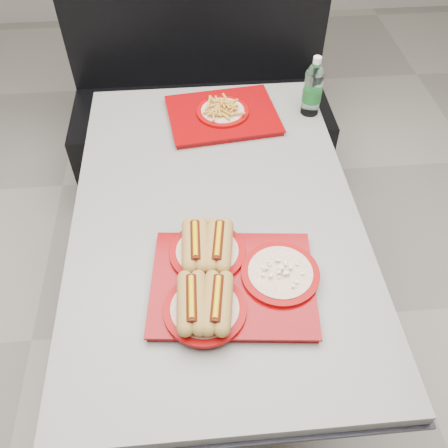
{
  "coord_description": "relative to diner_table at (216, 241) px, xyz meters",
  "views": [
    {
      "loc": [
        -0.06,
        -1.04,
        1.85
      ],
      "look_at": [
        0.01,
        -0.14,
        0.83
      ],
      "focal_mm": 38.0,
      "sensor_mm": 36.0,
      "label": 1
    }
  ],
  "objects": [
    {
      "name": "ground",
      "position": [
        0.0,
        0.0,
        -0.58
      ],
      "size": [
        6.0,
        6.0,
        0.0
      ],
      "primitive_type": "plane",
      "color": "#9D998D",
      "rests_on": "ground"
    },
    {
      "name": "diner_table",
      "position": [
        0.0,
        0.0,
        0.0
      ],
      "size": [
        0.92,
        1.42,
        0.75
      ],
      "color": "black",
      "rests_on": "ground"
    },
    {
      "name": "booth_bench",
      "position": [
        0.0,
        1.09,
        -0.18
      ],
      "size": [
        1.3,
        0.57,
        1.35
      ],
      "color": "black",
      "rests_on": "ground"
    },
    {
      "name": "tray_near",
      "position": [
        0.01,
        -0.3,
        0.2
      ],
      "size": [
        0.48,
        0.41,
        0.1
      ],
      "rotation": [
        0.0,
        0.0,
        -0.1
      ],
      "color": "#7D0306",
      "rests_on": "diner_table"
    },
    {
      "name": "tray_far",
      "position": [
        0.06,
        0.48,
        0.19
      ],
      "size": [
        0.45,
        0.37,
        0.08
      ],
      "rotation": [
        0.0,
        0.0,
        0.12
      ],
      "color": "#7D0306",
      "rests_on": "diner_table"
    },
    {
      "name": "water_bottle",
      "position": [
        0.4,
        0.49,
        0.27
      ],
      "size": [
        0.07,
        0.07,
        0.23
      ],
      "rotation": [
        0.0,
        0.0,
        0.38
      ],
      "color": "silver",
      "rests_on": "diner_table"
    }
  ]
}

